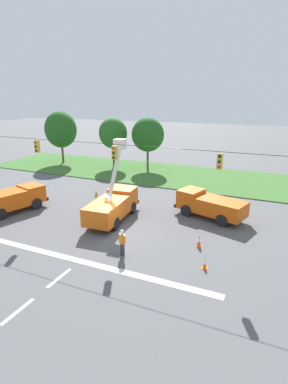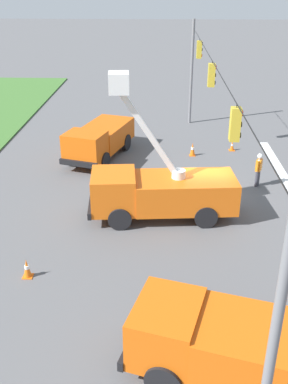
# 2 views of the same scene
# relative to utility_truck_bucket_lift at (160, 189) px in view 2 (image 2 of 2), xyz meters

# --- Properties ---
(ground_plane) EXTENTS (200.00, 200.00, 0.00)m
(ground_plane) POSITION_rel_utility_truck_bucket_lift_xyz_m (1.40, -2.08, -1.35)
(ground_plane) COLOR #565659
(signal_gantry) EXTENTS (26.20, 0.33, 7.20)m
(signal_gantry) POSITION_rel_utility_truck_bucket_lift_xyz_m (1.45, -2.08, 3.08)
(signal_gantry) COLOR slate
(signal_gantry) RESTS_ON ground
(utility_truck_bucket_lift) EXTENTS (2.81, 6.62, 6.41)m
(utility_truck_bucket_lift) POSITION_rel_utility_truck_bucket_lift_xyz_m (0.00, 0.00, 0.00)
(utility_truck_bucket_lift) COLOR orange
(utility_truck_bucket_lift) RESTS_ON ground
(utility_truck_support_near) EXTENTS (6.21, 3.82, 2.08)m
(utility_truck_support_near) POSITION_rel_utility_truck_bucket_lift_xyz_m (7.16, 3.62, -0.21)
(utility_truck_support_near) COLOR #D6560F
(utility_truck_support_near) RESTS_ON ground
(utility_truck_support_far) EXTENTS (3.77, 6.20, 2.01)m
(utility_truck_support_far) POSITION_rel_utility_truck_bucket_lift_xyz_m (-9.01, -2.08, -0.18)
(utility_truck_support_far) COLOR #D6560F
(utility_truck_support_far) RESTS_ON ground
(road_worker) EXTENTS (0.59, 0.40, 1.77)m
(road_worker) POSITION_rel_utility_truck_bucket_lift_xyz_m (3.47, -4.98, -0.35)
(road_worker) COLOR #383842
(road_worker) RESTS_ON ground
(traffic_cone_foreground_right) EXTENTS (0.36, 0.36, 0.81)m
(traffic_cone_foreground_right) POSITION_rel_utility_truck_bucket_lift_xyz_m (7.68, -1.91, -0.95)
(traffic_cone_foreground_right) COLOR orange
(traffic_cone_foreground_right) RESTS_ON ground
(traffic_cone_mid_left) EXTENTS (0.36, 0.36, 0.64)m
(traffic_cone_mid_left) POSITION_rel_utility_truck_bucket_lift_xyz_m (8.65, -4.42, -1.05)
(traffic_cone_mid_left) COLOR orange
(traffic_cone_mid_left) RESTS_ON ground
(traffic_cone_mid_right) EXTENTS (0.36, 0.36, 0.73)m
(traffic_cone_mid_right) POSITION_rel_utility_truck_bucket_lift_xyz_m (-4.69, 4.71, -0.99)
(traffic_cone_mid_right) COLOR orange
(traffic_cone_mid_right) RESTS_ON ground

